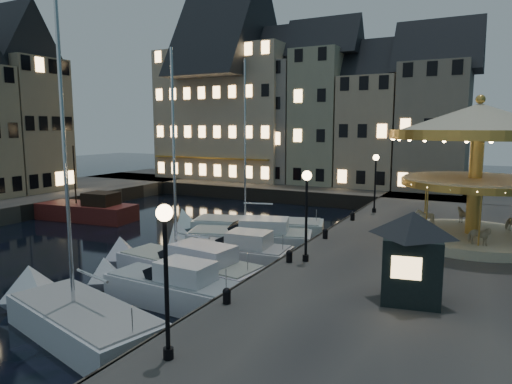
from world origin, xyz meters
The scene contains 29 objects.
ground centered at (0.00, 0.00, 0.00)m, with size 160.00×160.00×0.00m, color black.
quay_east centered at (14.00, 6.00, 0.65)m, with size 16.00×56.00×1.30m, color #474442.
quay_north centered at (-8.00, 28.00, 0.65)m, with size 44.00×12.00×1.30m, color #474442.
quaywall_e centered at (6.00, 6.00, 0.65)m, with size 0.15×44.00×1.30m, color #47423A.
quaywall_n centered at (-6.00, 22.00, 0.65)m, with size 48.00×0.15×1.30m, color #47423A.
streetlamp_a centered at (7.20, -9.00, 4.02)m, with size 0.44×0.44×4.17m.
streetlamp_b centered at (7.20, 1.00, 4.02)m, with size 0.44×0.44×4.17m.
streetlamp_c centered at (7.20, 14.50, 4.02)m, with size 0.44×0.44×4.17m.
bollard_a centered at (6.60, -5.00, 1.60)m, with size 0.30×0.30×0.57m.
bollard_b centered at (6.60, 0.50, 1.60)m, with size 0.30×0.30×0.57m.
bollard_c centered at (6.60, 5.50, 1.60)m, with size 0.30×0.30×0.57m.
bollard_d centered at (6.60, 11.00, 1.60)m, with size 0.30×0.30×0.57m.
townhouse_na centered at (-19.50, 30.00, 7.78)m, with size 5.50×8.00×12.80m.
townhouse_nb centered at (-14.05, 30.00, 8.28)m, with size 6.16×8.00×13.80m.
townhouse_nc centered at (-8.00, 30.00, 8.78)m, with size 6.82×8.00×14.80m.
townhouse_nd centered at (-2.25, 30.00, 9.28)m, with size 5.50×8.00×15.80m.
townhouse_ne centered at (3.20, 30.00, 7.78)m, with size 6.16×8.00×12.80m.
townhouse_nf centered at (9.25, 30.00, 8.28)m, with size 6.82×8.00×13.80m.
townhouse_wc centered at (-26.00, 10.95, 8.48)m, with size 8.80×5.50×14.20m.
hotel_corner centered at (-14.00, 30.00, 9.78)m, with size 17.60×9.00×16.80m.
motorboat_a centered at (1.55, -7.17, 0.54)m, with size 7.94×4.31×13.18m.
motorboat_b centered at (2.53, -3.35, 0.64)m, with size 7.07×2.23×2.15m.
motorboat_c centered at (1.48, -0.70, 0.68)m, with size 8.81×3.14×11.65m.
motorboat_d centered at (2.31, 2.47, 0.64)m, with size 6.79×2.69×2.15m.
motorboat_e centered at (1.35, 5.65, 0.64)m, with size 8.45×4.80×2.15m.
motorboat_f centered at (0.03, 8.91, 0.53)m, with size 9.81×5.21×13.12m.
red_fishing_boat centered at (-13.89, 7.59, 0.71)m, with size 8.35×3.71×6.13m.
carousel centered at (13.79, 8.36, 6.40)m, with size 8.85×8.85×7.74m.
ticket_kiosk centered at (12.20, -1.71, 3.46)m, with size 3.11×3.11×3.64m.
Camera 1 is at (14.51, -18.02, 7.42)m, focal length 32.00 mm.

